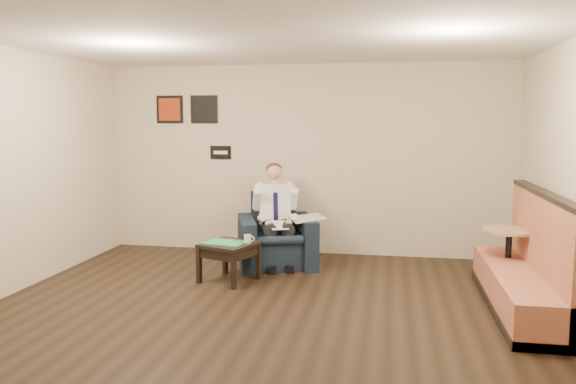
% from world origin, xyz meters
% --- Properties ---
extents(ground, '(6.00, 6.00, 0.00)m').
position_xyz_m(ground, '(0.00, 0.00, 0.00)').
color(ground, black).
rests_on(ground, ground).
extents(wall_back, '(6.00, 0.02, 2.80)m').
position_xyz_m(wall_back, '(0.00, 3.00, 1.40)').
color(wall_back, beige).
rests_on(wall_back, ground).
extents(wall_front, '(6.00, 0.02, 2.80)m').
position_xyz_m(wall_front, '(0.00, -3.00, 1.40)').
color(wall_front, beige).
rests_on(wall_front, ground).
extents(ceiling, '(6.00, 6.00, 0.02)m').
position_xyz_m(ceiling, '(0.00, 0.00, 2.80)').
color(ceiling, white).
rests_on(ceiling, wall_back).
extents(seating_sign, '(0.32, 0.02, 0.20)m').
position_xyz_m(seating_sign, '(-1.30, 2.98, 1.50)').
color(seating_sign, black).
rests_on(seating_sign, wall_back).
extents(art_print_left, '(0.42, 0.03, 0.42)m').
position_xyz_m(art_print_left, '(-2.10, 2.98, 2.15)').
color(art_print_left, '#A03213').
rests_on(art_print_left, wall_back).
extents(art_print_right, '(0.42, 0.03, 0.42)m').
position_xyz_m(art_print_right, '(-1.55, 2.98, 2.15)').
color(art_print_right, black).
rests_on(art_print_right, wall_back).
extents(armchair, '(1.27, 1.27, 0.98)m').
position_xyz_m(armchair, '(-0.27, 2.19, 0.49)').
color(armchair, black).
rests_on(armchair, ground).
extents(seated_man, '(0.91, 1.11, 1.34)m').
position_xyz_m(seated_man, '(-0.23, 2.07, 0.67)').
color(seated_man, white).
rests_on(seated_man, armchair).
extents(lap_papers, '(0.33, 0.38, 0.01)m').
position_xyz_m(lap_papers, '(-0.20, 1.97, 0.60)').
color(lap_papers, white).
rests_on(lap_papers, seated_man).
extents(newspaper, '(0.59, 0.65, 0.01)m').
position_xyz_m(newspaper, '(0.15, 2.22, 0.66)').
color(newspaper, silver).
rests_on(newspaper, armchair).
extents(side_table, '(0.75, 0.75, 0.48)m').
position_xyz_m(side_table, '(-0.69, 1.31, 0.24)').
color(side_table, black).
rests_on(side_table, ground).
extents(green_folder, '(0.54, 0.44, 0.01)m').
position_xyz_m(green_folder, '(-0.73, 1.30, 0.49)').
color(green_folder, '#25BA6A').
rests_on(green_folder, side_table).
extents(coffee_mug, '(0.11, 0.11, 0.10)m').
position_xyz_m(coffee_mug, '(-0.47, 1.37, 0.53)').
color(coffee_mug, white).
rests_on(coffee_mug, side_table).
extents(smartphone, '(0.17, 0.14, 0.01)m').
position_xyz_m(smartphone, '(-0.58, 1.45, 0.48)').
color(smartphone, black).
rests_on(smartphone, side_table).
extents(banquette, '(0.57, 2.41, 1.23)m').
position_xyz_m(banquette, '(2.59, 0.86, 0.62)').
color(banquette, '#AF6044').
rests_on(banquette, ground).
extents(cafe_table, '(0.78, 0.78, 0.75)m').
position_xyz_m(cafe_table, '(2.60, 1.42, 0.37)').
color(cafe_table, tan).
rests_on(cafe_table, ground).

